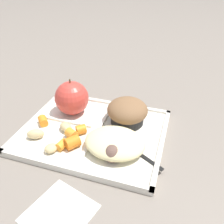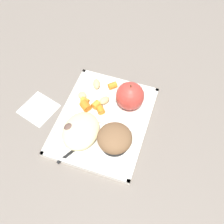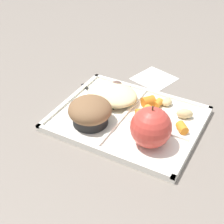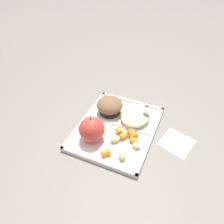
{
  "view_description": "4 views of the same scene",
  "coord_description": "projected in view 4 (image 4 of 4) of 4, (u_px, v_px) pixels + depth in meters",
  "views": [
    {
      "loc": [
        0.17,
        -0.4,
        0.36
      ],
      "look_at": [
        0.03,
        0.04,
        0.04
      ],
      "focal_mm": 37.13,
      "sensor_mm": 36.0,
      "label": 1
    },
    {
      "loc": [
        0.42,
        0.17,
        0.74
      ],
      "look_at": [
        -0.01,
        0.02,
        0.04
      ],
      "focal_mm": 44.95,
      "sensor_mm": 36.0,
      "label": 2
    },
    {
      "loc": [
        -0.27,
        0.58,
        0.49
      ],
      "look_at": [
        0.02,
        0.03,
        0.04
      ],
      "focal_mm": 54.35,
      "sensor_mm": 36.0,
      "label": 3
    },
    {
      "loc": [
        -0.52,
        -0.21,
        0.58
      ],
      "look_at": [
        0.02,
        0.03,
        0.06
      ],
      "focal_mm": 35.29,
      "sensor_mm": 36.0,
      "label": 4
    }
  ],
  "objects": [
    {
      "name": "potato_chunk_corner",
      "position": [
        122.0,
        155.0,
        0.69
      ],
      "size": [
        0.04,
        0.04,
        0.02
      ],
      "primitive_type": "ellipsoid",
      "rotation": [
        0.0,
        0.0,
        3.55
      ],
      "color": "tan",
      "rests_on": "lunch_tray"
    },
    {
      "name": "paper_napkin",
      "position": [
        177.0,
        143.0,
        0.76
      ],
      "size": [
        0.12,
        0.12,
        0.0
      ],
      "primitive_type": "cube",
      "rotation": [
        0.0,
        0.0,
        -0.28
      ],
      "color": "white",
      "rests_on": "ground"
    },
    {
      "name": "carrot_slice_large",
      "position": [
        133.0,
        134.0,
        0.75
      ],
      "size": [
        0.04,
        0.04,
        0.03
      ],
      "primitive_type": "cylinder",
      "rotation": [
        0.0,
        1.57,
        4.06
      ],
      "color": "orange",
      "rests_on": "lunch_tray"
    },
    {
      "name": "potato_chunk_golden",
      "position": [
        115.0,
        139.0,
        0.74
      ],
      "size": [
        0.04,
        0.04,
        0.02
      ],
      "primitive_type": "ellipsoid",
      "rotation": [
        0.0,
        0.0,
        5.71
      ],
      "color": "tan",
      "rests_on": "lunch_tray"
    },
    {
      "name": "lunch_tray",
      "position": [
        117.0,
        128.0,
        0.8
      ],
      "size": [
        0.33,
        0.27,
        0.02
      ],
      "color": "silver",
      "rests_on": "ground"
    },
    {
      "name": "bran_muffin",
      "position": [
        110.0,
        106.0,
        0.84
      ],
      "size": [
        0.1,
        0.1,
        0.06
      ],
      "color": "black",
      "rests_on": "lunch_tray"
    },
    {
      "name": "plastic_fork",
      "position": [
        135.0,
        113.0,
        0.86
      ],
      "size": [
        0.13,
        0.08,
        0.0
      ],
      "color": "black",
      "rests_on": "lunch_tray"
    },
    {
      "name": "meatball_back",
      "position": [
        144.0,
        117.0,
        0.81
      ],
      "size": [
        0.04,
        0.04,
        0.04
      ],
      "primitive_type": "sphere",
      "color": "brown",
      "rests_on": "lunch_tray"
    },
    {
      "name": "green_apple",
      "position": [
        92.0,
        129.0,
        0.73
      ],
      "size": [
        0.09,
        0.09,
        0.1
      ],
      "color": "#C63D33",
      "rests_on": "lunch_tray"
    },
    {
      "name": "carrot_slice_back",
      "position": [
        106.0,
        153.0,
        0.7
      ],
      "size": [
        0.03,
        0.03,
        0.02
      ],
      "primitive_type": "cylinder",
      "rotation": [
        0.0,
        1.57,
        5.48
      ],
      "color": "orange",
      "rests_on": "lunch_tray"
    },
    {
      "name": "potato_chunk_browned",
      "position": [
        137.0,
        146.0,
        0.72
      ],
      "size": [
        0.04,
        0.04,
        0.02
      ],
      "primitive_type": "ellipsoid",
      "rotation": [
        0.0,
        0.0,
        1.12
      ],
      "color": "tan",
      "rests_on": "lunch_tray"
    },
    {
      "name": "carrot_slice_small",
      "position": [
        123.0,
        136.0,
        0.75
      ],
      "size": [
        0.03,
        0.03,
        0.02
      ],
      "primitive_type": "cylinder",
      "rotation": [
        0.0,
        1.57,
        5.86
      ],
      "color": "orange",
      "rests_on": "lunch_tray"
    },
    {
      "name": "carrot_slice_diagonal",
      "position": [
        119.0,
        131.0,
        0.77
      ],
      "size": [
        0.03,
        0.03,
        0.02
      ],
      "primitive_type": "cylinder",
      "rotation": [
        0.0,
        1.57,
        0.72
      ],
      "color": "orange",
      "rests_on": "lunch_tray"
    },
    {
      "name": "meatball_front",
      "position": [
        131.0,
        121.0,
        0.8
      ],
      "size": [
        0.03,
        0.03,
        0.03
      ],
      "primitive_type": "sphere",
      "color": "brown",
      "rests_on": "lunch_tray"
    },
    {
      "name": "ground",
      "position": [
        117.0,
        129.0,
        0.81
      ],
      "size": [
        6.0,
        6.0,
        0.0
      ],
      "primitive_type": "plane",
      "color": "slate"
    },
    {
      "name": "carrot_slice_edge",
      "position": [
        134.0,
        140.0,
        0.74
      ],
      "size": [
        0.02,
        0.03,
        0.02
      ],
      "primitive_type": "cylinder",
      "rotation": [
        0.0,
        1.57,
        4.53
      ],
      "color": "orange",
      "rests_on": "lunch_tray"
    },
    {
      "name": "egg_noodle_pile",
      "position": [
        135.0,
        115.0,
        0.82
      ],
      "size": [
        0.13,
        0.11,
        0.04
      ],
      "primitive_type": "ellipsoid",
      "color": "beige",
      "rests_on": "lunch_tray"
    },
    {
      "name": "meatball_center",
      "position": [
        137.0,
        111.0,
        0.84
      ],
      "size": [
        0.03,
        0.03,
        0.03
      ],
      "primitive_type": "sphere",
      "color": "#755B4C",
      "rests_on": "lunch_tray"
    }
  ]
}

